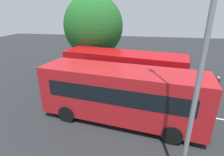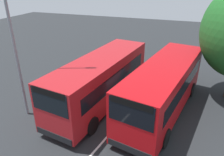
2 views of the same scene
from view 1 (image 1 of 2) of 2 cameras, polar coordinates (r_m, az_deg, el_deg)
name	(u,v)px [view 1 (image 1 of 2)]	position (r m, az deg, el deg)	size (l,w,h in m)	color
ground_plane	(130,103)	(13.03, 5.87, -8.09)	(68.14, 68.14, 0.00)	#232628
bus_far_left	(122,93)	(10.36, 3.08, -4.95)	(9.67, 3.84, 3.25)	#AD191E
bus_center_left	(123,71)	(14.12, 3.71, 2.33)	(9.71, 4.22, 3.25)	#B70C11
pedestrian	(217,85)	(15.81, 30.64, -1.86)	(0.45, 0.45, 1.63)	#232833
street_lamp	(196,62)	(5.96, 25.45, 4.65)	(1.14, 2.59, 8.48)	gray
depot_tree	(93,27)	(18.27, -6.02, 16.09)	(5.81, 5.23, 7.81)	#4C3823
lane_stripe_outer_left	(130,103)	(13.03, 5.87, -8.07)	(13.79, 0.12, 0.01)	silver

